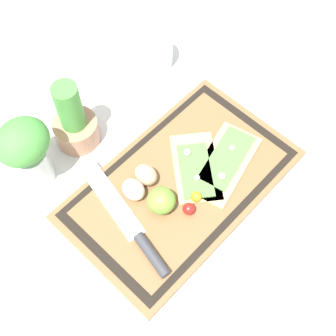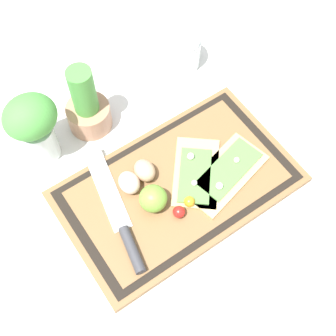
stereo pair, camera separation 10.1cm
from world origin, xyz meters
The scene contains 13 objects.
ground_plane centered at (0.00, 0.00, 0.00)m, with size 6.00×6.00×0.00m, color silver.
cutting_board centered at (0.00, 0.00, 0.01)m, with size 0.51×0.30×0.02m.
pizza_slice_near centered at (0.10, -0.04, 0.03)m, with size 0.22×0.14×0.02m.
pizza_slice_far centered at (0.05, 0.00, 0.03)m, with size 0.18×0.19×0.02m.
knife centered at (-0.15, -0.02, 0.03)m, with size 0.09×0.31×0.02m.
egg_brown centered at (-0.05, 0.06, 0.04)m, with size 0.04×0.05×0.04m, color tan.
egg_pink centered at (-0.09, 0.05, 0.04)m, with size 0.04×0.05×0.04m, color beige.
lime centered at (-0.07, -0.01, 0.05)m, with size 0.06×0.06×0.06m, color #70A838.
cherry_tomato_red centered at (-0.04, -0.06, 0.03)m, with size 0.03×0.03×0.03m, color red.
cherry_tomato_yellow centered at (-0.01, -0.05, 0.03)m, with size 0.02×0.02×0.02m, color orange.
herb_pot centered at (-0.07, 0.26, 0.06)m, with size 0.10×0.10×0.19m.
sauce_jar centered at (0.21, 0.29, 0.04)m, with size 0.09×0.09×0.09m.
herb_glass centered at (-0.20, 0.25, 0.11)m, with size 0.11×0.10×0.19m.
Camera 1 is at (-0.35, -0.29, 0.93)m, focal length 50.00 mm.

